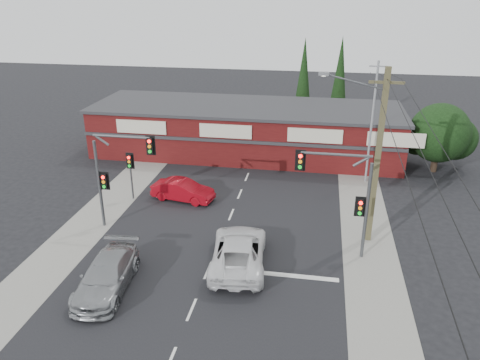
% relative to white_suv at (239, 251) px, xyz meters
% --- Properties ---
extents(ground, '(120.00, 120.00, 0.00)m').
position_rel_white_suv_xyz_m(ground, '(-1.49, 0.90, -0.83)').
color(ground, black).
rests_on(ground, ground).
extents(road_strip, '(14.00, 70.00, 0.01)m').
position_rel_white_suv_xyz_m(road_strip, '(-1.49, 5.90, -0.83)').
color(road_strip, black).
rests_on(road_strip, ground).
extents(verge_left, '(3.00, 70.00, 0.02)m').
position_rel_white_suv_xyz_m(verge_left, '(-9.99, 5.90, -0.82)').
color(verge_left, gray).
rests_on(verge_left, ground).
extents(verge_right, '(3.00, 70.00, 0.02)m').
position_rel_white_suv_xyz_m(verge_right, '(7.01, 5.90, -0.82)').
color(verge_right, gray).
rests_on(verge_right, ground).
extents(stop_line, '(6.50, 0.35, 0.01)m').
position_rel_white_suv_xyz_m(stop_line, '(2.01, -0.60, -0.82)').
color(stop_line, silver).
rests_on(stop_line, ground).
extents(white_suv, '(3.35, 6.23, 1.66)m').
position_rel_white_suv_xyz_m(white_suv, '(0.00, 0.00, 0.00)').
color(white_suv, silver).
rests_on(white_suv, ground).
extents(silver_suv, '(2.63, 5.52, 1.55)m').
position_rel_white_suv_xyz_m(silver_suv, '(-5.95, -3.23, -0.05)').
color(silver_suv, gray).
rests_on(silver_suv, ground).
extents(red_sedan, '(4.52, 2.23, 1.43)m').
position_rel_white_suv_xyz_m(red_sedan, '(-5.20, 7.33, -0.12)').
color(red_sedan, maroon).
rests_on(red_sedan, ground).
extents(lane_dashes, '(0.12, 43.85, 0.01)m').
position_rel_white_suv_xyz_m(lane_dashes, '(-1.49, 4.02, -0.82)').
color(lane_dashes, silver).
rests_on(lane_dashes, ground).
extents(shop_building, '(27.30, 8.40, 4.22)m').
position_rel_white_suv_xyz_m(shop_building, '(-2.48, 17.88, 1.30)').
color(shop_building, '#430D0E').
rests_on(shop_building, ground).
extents(tree_cluster, '(5.90, 5.10, 5.50)m').
position_rel_white_suv_xyz_m(tree_cluster, '(13.21, 16.34, 2.07)').
color(tree_cluster, '#2D2116').
rests_on(tree_cluster, ground).
extents(conifer_near, '(1.80, 1.80, 9.25)m').
position_rel_white_suv_xyz_m(conifer_near, '(2.01, 24.90, 4.65)').
color(conifer_near, '#2D2116').
rests_on(conifer_near, ground).
extents(conifer_far, '(1.80, 1.80, 9.25)m').
position_rel_white_suv_xyz_m(conifer_far, '(5.51, 26.90, 4.65)').
color(conifer_far, '#2D2116').
rests_on(conifer_far, ground).
extents(traffic_mast_left, '(3.77, 0.27, 5.97)m').
position_rel_white_suv_xyz_m(traffic_mast_left, '(-7.91, 2.90, 3.10)').
color(traffic_mast_left, '#47494C').
rests_on(traffic_mast_left, ground).
extents(traffic_mast_right, '(3.96, 0.27, 5.97)m').
position_rel_white_suv_xyz_m(traffic_mast_right, '(5.38, 1.90, 3.12)').
color(traffic_mast_right, '#47494C').
rests_on(traffic_mast_right, ground).
extents(pedestal_signal, '(0.55, 0.27, 3.38)m').
position_rel_white_suv_xyz_m(pedestal_signal, '(-8.69, 6.90, 1.58)').
color(pedestal_signal, '#47494C').
rests_on(pedestal_signal, ground).
extents(utility_pole, '(4.38, 0.59, 10.00)m').
position_rel_white_suv_xyz_m(utility_pole, '(6.88, 3.88, 4.57)').
color(utility_pole, brown).
rests_on(utility_pole, ground).
extents(steel_pole, '(1.20, 0.16, 9.00)m').
position_rel_white_suv_xyz_m(steel_pole, '(7.51, 12.90, 3.87)').
color(steel_pole, gray).
rests_on(steel_pole, ground).
extents(power_lines, '(2.01, 29.00, 1.22)m').
position_rel_white_suv_xyz_m(power_lines, '(6.99, -1.57, 8.21)').
color(power_lines, black).
rests_on(power_lines, ground).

